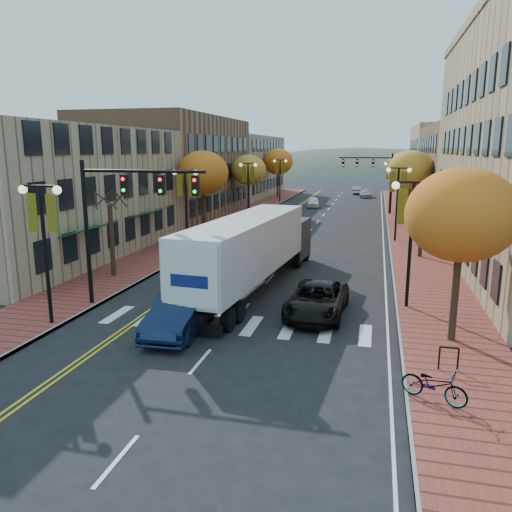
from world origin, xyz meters
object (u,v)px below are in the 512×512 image
Objects in this scene: semi_truck at (254,246)px; navy_sedan at (181,312)px; black_suv at (317,300)px; bicycle at (434,385)px.

navy_sedan is (-1.41, -7.11, -1.51)m from semi_truck.
semi_truck is 3.05× the size of black_suv.
navy_sedan is 10.40m from bicycle.
black_suv is 2.72× the size of bicycle.
bicycle is at bearing -25.26° from navy_sedan.
semi_truck is 13.90m from bicycle.
navy_sedan reaches higher than bicycle.
semi_truck is 3.15× the size of navy_sedan.
black_suv is 8.58m from bicycle.
semi_truck reaches higher than bicycle.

